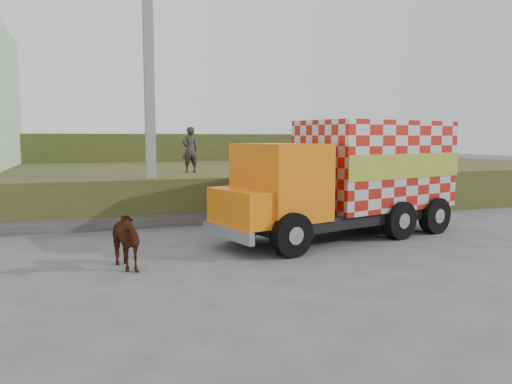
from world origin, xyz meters
name	(u,v)px	position (x,y,z in m)	size (l,w,h in m)	color
ground	(219,254)	(0.00, 0.00, 0.00)	(120.00, 120.00, 0.00)	#474749
embankment	(159,186)	(0.00, 10.00, 0.75)	(40.00, 12.00, 1.50)	#2C4416
embankment_far	(133,158)	(0.00, 22.00, 1.50)	(40.00, 12.00, 3.00)	#2C4416
retaining_strip	(121,222)	(-2.00, 4.20, 0.20)	(16.00, 0.50, 0.40)	#595651
utility_pole	(150,96)	(-1.00, 4.60, 4.08)	(1.20, 0.30, 8.00)	gray
cargo_truck	(351,177)	(4.10, 0.95, 1.68)	(7.65, 4.07, 3.26)	black
cow	(120,240)	(-2.34, -0.66, 0.63)	(0.68, 1.50, 1.26)	black
pedestrian	(190,150)	(0.72, 6.88, 2.35)	(0.62, 0.40, 1.69)	#2A2825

